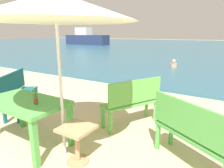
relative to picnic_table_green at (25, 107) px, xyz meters
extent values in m
cube|color=#2D6075|center=(0.60, 29.16, -0.61)|extent=(120.00, 50.00, 0.08)
cube|color=#4C9E47|center=(0.00, 0.00, 0.08)|extent=(1.40, 0.80, 0.06)
cube|color=#4C9E47|center=(0.64, -0.34, -0.30)|extent=(0.08, 0.08, 0.70)
cube|color=#4C9E47|center=(-0.64, 0.34, -0.30)|extent=(0.08, 0.08, 0.70)
cube|color=#4C9E47|center=(0.64, 0.34, -0.30)|extent=(0.08, 0.08, 0.70)
cylinder|color=#2D662D|center=(0.31, -0.02, 0.19)|extent=(0.06, 0.06, 0.16)
cone|color=#2D662D|center=(0.31, -0.02, 0.27)|extent=(0.06, 0.06, 0.03)
cylinder|color=#2D662D|center=(0.31, -0.02, 0.32)|extent=(0.03, 0.03, 0.09)
cylinder|color=red|center=(0.31, -0.02, 0.18)|extent=(0.07, 0.07, 0.05)
cylinder|color=gold|center=(0.31, -0.02, 0.37)|extent=(0.03, 0.03, 0.01)
cylinder|color=silver|center=(0.75, 0.09, 0.50)|extent=(0.04, 0.04, 2.30)
cone|color=silver|center=(0.75, 0.09, 1.47)|extent=(2.10, 2.10, 0.36)
cube|color=tan|center=(1.03, 0.06, -0.13)|extent=(0.44, 0.44, 0.04)
cylinder|color=tan|center=(1.03, 0.06, -0.40)|extent=(0.07, 0.07, 0.50)
cylinder|color=tan|center=(1.03, 0.06, -0.64)|extent=(0.32, 0.32, 0.03)
cube|color=#196066|center=(-1.27, 0.78, -0.20)|extent=(0.96, 1.20, 0.05)
cube|color=#196066|center=(-1.40, 0.69, 0.08)|extent=(0.70, 1.02, 0.44)
cube|color=#196066|center=(-0.85, 0.40, -0.44)|extent=(0.06, 0.06, 0.42)
cube|color=#196066|center=(-1.46, 1.31, -0.44)|extent=(0.06, 0.06, 0.42)
cube|color=#196066|center=(-1.08, 0.24, -0.44)|extent=(0.06, 0.06, 0.42)
cube|color=#196066|center=(-1.69, 1.16, -0.44)|extent=(0.06, 0.06, 0.42)
cube|color=#60B24C|center=(1.11, 1.55, -0.20)|extent=(0.86, 1.23, 0.05)
cube|color=#60B24C|center=(1.25, 1.48, 0.08)|extent=(0.58, 1.09, 0.44)
cube|color=#60B24C|center=(1.23, 2.10, -0.44)|extent=(0.06, 0.06, 0.42)
cube|color=#60B24C|center=(0.74, 1.12, -0.44)|extent=(0.06, 0.06, 0.42)
cube|color=#60B24C|center=(1.48, 1.98, -0.44)|extent=(0.06, 0.06, 0.42)
cube|color=#60B24C|center=(0.99, 1.00, -0.44)|extent=(0.06, 0.06, 0.42)
cube|color=#4C9E47|center=(2.43, 0.83, -0.20)|extent=(1.22, 0.92, 0.05)
cube|color=#4C9E47|center=(2.35, 0.69, 0.08)|extent=(1.06, 0.64, 0.44)
cube|color=#4C9E47|center=(2.02, 1.23, -0.44)|extent=(0.06, 0.06, 0.42)
cube|color=#4C9E47|center=(1.88, 0.98, -0.44)|extent=(0.06, 0.06, 0.42)
cylinder|color=tan|center=(0.06, 8.63, -0.47)|extent=(0.34, 0.34, 0.20)
sphere|color=tan|center=(0.06, 8.63, -0.27)|extent=(0.21, 0.21, 0.21)
cube|color=navy|center=(-17.11, 22.91, 0.15)|extent=(7.06, 1.92, 1.44)
cube|color=silver|center=(-17.75, 22.91, 1.43)|extent=(2.25, 1.44, 1.12)
camera|label=1|loc=(2.77, -1.82, 1.14)|focal=32.12mm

